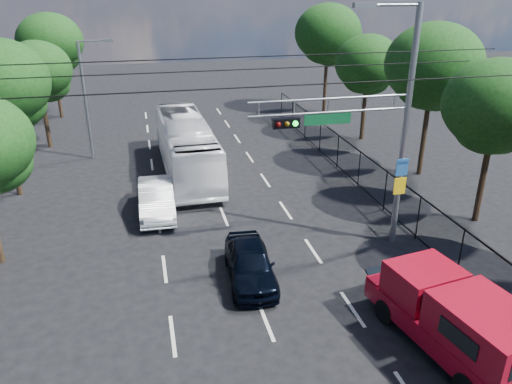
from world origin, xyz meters
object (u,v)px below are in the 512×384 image
object	(u,v)px
red_pickup	(455,317)
navy_hatchback	(250,263)
signal_mast	(377,123)
white_bus	(186,146)
white_van	(157,198)

from	to	relation	value
red_pickup	navy_hatchback	xyz separation A→B (m)	(-4.98, 5.06, -0.48)
signal_mast	navy_hatchback	bearing A→B (deg)	-164.52
white_bus	signal_mast	bearing A→B (deg)	-60.15
signal_mast	red_pickup	world-z (taller)	signal_mast
navy_hatchback	white_van	distance (m)	7.24
red_pickup	signal_mast	bearing A→B (deg)	87.64
red_pickup	white_bus	bearing A→B (deg)	109.69
navy_hatchback	white_bus	bearing A→B (deg)	99.06
white_bus	white_van	distance (m)	5.66
red_pickup	navy_hatchback	size ratio (longest dim) A/B	1.51
navy_hatchback	white_van	xyz separation A→B (m)	(-3.04, 6.57, 0.05)
signal_mast	white_bus	bearing A→B (deg)	121.33
navy_hatchback	white_bus	size ratio (longest dim) A/B	0.37
red_pickup	white_van	xyz separation A→B (m)	(-8.02, 11.63, -0.42)
signal_mast	navy_hatchback	world-z (taller)	signal_mast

